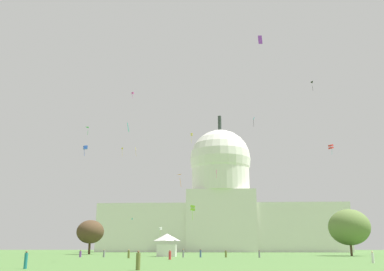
# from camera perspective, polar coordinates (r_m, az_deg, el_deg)

# --- Properties ---
(capitol_building) EXTENTS (118.37, 30.63, 68.58)m
(capitol_building) POSITION_cam_1_polar(r_m,az_deg,el_deg) (214.07, 3.91, -9.36)
(capitol_building) COLOR silver
(capitol_building) RESTS_ON ground_plane
(event_tent) EXTENTS (4.79, 5.89, 5.30)m
(event_tent) POSITION_cam_1_polar(r_m,az_deg,el_deg) (105.45, -3.37, -14.42)
(event_tent) COLOR white
(event_tent) RESTS_ON ground_plane
(tree_east_mid) EXTENTS (11.82, 12.30, 11.72)m
(tree_east_mid) POSITION_cam_1_polar(r_m,az_deg,el_deg) (119.29, 20.28, -11.42)
(tree_east_mid) COLOR brown
(tree_east_mid) RESTS_ON ground_plane
(tree_west_near) EXTENTS (10.89, 11.89, 10.58)m
(tree_west_near) POSITION_cam_1_polar(r_m,az_deg,el_deg) (142.86, -13.44, -12.42)
(tree_west_near) COLOR #4C3823
(tree_west_near) RESTS_ON ground_plane
(person_red_near_tent) EXTENTS (0.57, 0.57, 1.66)m
(person_red_near_tent) POSITION_cam_1_polar(r_m,az_deg,el_deg) (77.17, -2.98, -15.69)
(person_red_near_tent) COLOR red
(person_red_near_tent) RESTS_ON ground_plane
(person_grey_aisle_center) EXTENTS (0.47, 0.47, 1.63)m
(person_grey_aisle_center) POSITION_cam_1_polar(r_m,az_deg,el_deg) (96.69, -11.70, -15.24)
(person_grey_aisle_center) COLOR gray
(person_grey_aisle_center) RESTS_ON ground_plane
(person_teal_mid_right) EXTENTS (0.36, 0.36, 1.72)m
(person_teal_mid_right) POSITION_cam_1_polar(r_m,az_deg,el_deg) (46.58, -21.34, -15.30)
(person_teal_mid_right) COLOR #1E757A
(person_teal_mid_right) RESTS_ON ground_plane
(person_denim_lawn_far_left) EXTENTS (0.49, 0.49, 1.74)m
(person_denim_lawn_far_left) POSITION_cam_1_polar(r_m,az_deg,el_deg) (94.89, 1.14, -15.50)
(person_denim_lawn_far_left) COLOR #3D5684
(person_denim_lawn_far_left) RESTS_ON ground_plane
(person_purple_near_tree_east) EXTENTS (0.55, 0.55, 1.52)m
(person_purple_near_tree_east) POSITION_cam_1_polar(r_m,az_deg,el_deg) (100.14, -14.71, -15.08)
(person_purple_near_tree_east) COLOR #703D93
(person_purple_near_tree_east) RESTS_ON ground_plane
(person_olive_near_tree_west) EXTENTS (0.53, 0.53, 1.75)m
(person_olive_near_tree_west) POSITION_cam_1_polar(r_m,az_deg,el_deg) (41.47, -7.21, -16.33)
(person_olive_near_tree_west) COLOR olive
(person_olive_near_tree_west) RESTS_ON ground_plane
(person_olive_front_right) EXTENTS (0.61, 0.61, 1.72)m
(person_olive_front_right) POSITION_cam_1_polar(r_m,az_deg,el_deg) (88.31, -8.47, -15.42)
(person_olive_front_right) COLOR olive
(person_olive_front_right) RESTS_ON ground_plane
(person_white_lawn_far_right) EXTENTS (0.42, 0.42, 1.58)m
(person_white_lawn_far_right) POSITION_cam_1_polar(r_m,az_deg,el_deg) (65.11, 23.01, -14.78)
(person_white_lawn_far_right) COLOR silver
(person_white_lawn_far_right) RESTS_ON ground_plane
(person_grey_back_left) EXTENTS (0.47, 0.47, 1.59)m
(person_grey_back_left) POSITION_cam_1_polar(r_m,az_deg,el_deg) (92.85, 9.00, -15.40)
(person_grey_back_left) COLOR gray
(person_grey_back_left) RESTS_ON ground_plane
(person_grey_front_left) EXTENTS (0.47, 0.47, 1.75)m
(person_grey_front_left) POSITION_cam_1_polar(r_m,az_deg,el_deg) (94.34, -1.18, -15.50)
(person_grey_front_left) COLOR gray
(person_grey_front_left) RESTS_ON ground_plane
(person_olive_edge_east) EXTENTS (0.60, 0.60, 1.55)m
(person_olive_edge_east) POSITION_cam_1_polar(r_m,az_deg,el_deg) (95.02, 4.56, -15.53)
(person_olive_edge_east) COLOR olive
(person_olive_edge_east) RESTS_ON ground_plane
(kite_gold_high) EXTENTS (0.70, 0.42, 3.98)m
(kite_gold_high) POSITION_cam_1_polar(r_m,az_deg,el_deg) (180.57, -9.32, -1.96)
(kite_gold_high) COLOR gold
(kite_turquoise_low) EXTENTS (0.69, 0.88, 0.72)m
(kite_turquoise_low) POSITION_cam_1_polar(r_m,az_deg,el_deg) (193.10, -8.01, -10.98)
(kite_turquoise_low) COLOR teal
(kite_white_low) EXTENTS (1.41, 1.42, 3.04)m
(kite_white_low) POSITION_cam_1_polar(r_m,az_deg,el_deg) (169.00, -4.27, -12.33)
(kite_white_low) COLOR white
(kite_black_high) EXTENTS (1.03, 1.58, 2.34)m
(kite_black_high) POSITION_cam_1_polar(r_m,az_deg,el_deg) (126.23, 15.56, 6.72)
(kite_black_high) COLOR black
(kite_yellow_high) EXTENTS (0.80, 0.84, 4.36)m
(kite_yellow_high) POSITION_cam_1_polar(r_m,az_deg,el_deg) (178.00, -0.05, 0.13)
(kite_yellow_high) COLOR yellow
(kite_lime_low) EXTENTS (1.28, 1.22, 3.56)m
(kite_lime_low) POSITION_cam_1_polar(r_m,az_deg,el_deg) (104.35, 0.09, -9.68)
(kite_lime_low) COLOR #8CD133
(kite_blue_mid) EXTENTS (1.14, 1.13, 2.44)m
(kite_blue_mid) POSITION_cam_1_polar(r_m,az_deg,el_deg) (99.37, -14.07, -1.57)
(kite_blue_mid) COLOR blue
(kite_magenta_high) EXTENTS (0.70, 0.76, 2.43)m
(kite_magenta_high) POSITION_cam_1_polar(r_m,az_deg,el_deg) (147.74, -7.94, 5.63)
(kite_magenta_high) COLOR #D1339E
(kite_violet_mid) EXTENTS (0.73, 0.24, 1.48)m
(kite_violet_mid) POSITION_cam_1_polar(r_m,az_deg,el_deg) (71.20, 9.10, 12.54)
(kite_violet_mid) COLOR purple
(kite_green_high) EXTENTS (1.13, 1.40, 2.71)m
(kite_green_high) POSITION_cam_1_polar(r_m,az_deg,el_deg) (141.18, -13.69, 0.95)
(kite_green_high) COLOR green
(kite_red_mid) EXTENTS (1.60, 1.60, 3.17)m
(kite_red_mid) POSITION_cam_1_polar(r_m,az_deg,el_deg) (133.16, 18.08, -1.44)
(kite_red_mid) COLOR red
(kite_orange_mid) EXTENTS (1.56, 1.30, 3.39)m
(kite_orange_mid) POSITION_cam_1_polar(r_m,az_deg,el_deg) (116.67, -1.48, -5.46)
(kite_orange_mid) COLOR orange
(kite_pink_mid) EXTENTS (0.27, 0.59, 2.71)m
(kite_pink_mid) POSITION_cam_1_polar(r_m,az_deg,el_deg) (133.76, 3.28, -4.95)
(kite_pink_mid) COLOR pink
(kite_cyan_high) EXTENTS (0.57, 1.21, 3.48)m
(kite_cyan_high) POSITION_cam_1_polar(r_m,az_deg,el_deg) (148.10, 8.25, 2.14)
(kite_cyan_high) COLOR #33BCDB
(kite_gold_high_b) EXTENTS (0.48, 0.65, 3.64)m
(kite_gold_high_b) POSITION_cam_1_polar(r_m,az_deg,el_deg) (176.18, -7.53, -1.92)
(kite_gold_high_b) COLOR gold
(kite_turquoise_mid) EXTENTS (0.40, 0.94, 1.36)m
(kite_turquoise_mid) POSITION_cam_1_polar(r_m,az_deg,el_deg) (68.58, -8.54, 1.10)
(kite_turquoise_mid) COLOR teal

